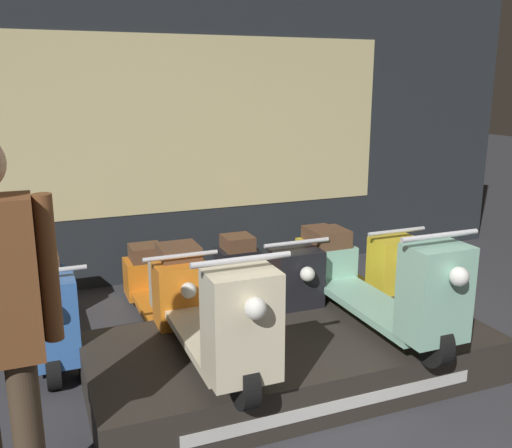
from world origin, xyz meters
TOP-DOWN VIEW (x-y plane):
  - shop_wall_back at (0.00, 3.60)m, footprint 7.61×0.09m
  - display_platform at (0.06, 1.25)m, footprint 2.69×1.23m
  - scooter_display_left at (-0.54, 1.22)m, footprint 0.52×1.70m
  - scooter_display_right at (0.67, 1.22)m, footprint 0.52×1.70m
  - scooter_backrow_0 at (-1.45, 2.36)m, footprint 0.52×1.70m
  - scooter_backrow_1 at (-0.57, 2.36)m, footprint 0.52×1.70m
  - scooter_backrow_2 at (0.32, 2.36)m, footprint 0.52×1.70m
  - scooter_backrow_3 at (1.21, 2.36)m, footprint 0.52×1.70m

SIDE VIEW (x-z plane):
  - display_platform at x=0.06m, z-range 0.00..0.31m
  - scooter_backrow_0 at x=-1.45m, z-range -0.10..0.73m
  - scooter_backrow_1 at x=-0.57m, z-range -0.10..0.73m
  - scooter_backrow_2 at x=0.32m, z-range -0.10..0.73m
  - scooter_backrow_3 at x=1.21m, z-range -0.10..0.73m
  - scooter_display_left at x=-0.54m, z-range 0.21..1.03m
  - scooter_display_right at x=0.67m, z-range 0.21..1.03m
  - shop_wall_back at x=0.00m, z-range 0.00..3.20m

